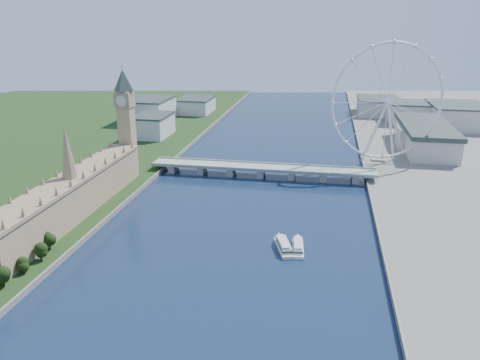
# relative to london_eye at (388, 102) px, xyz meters

# --- Properties ---
(parliament_range) EXTENTS (24.00, 200.00, 70.00)m
(parliament_range) POSITION_rel_london_eye_xyz_m (-247.98, -185.08, -49.04)
(parliament_range) COLOR tan
(parliament_range) RESTS_ON ground
(big_ben) EXTENTS (20.02, 20.02, 110.00)m
(big_ben) POSITION_rel_london_eye_xyz_m (-247.98, -77.08, -0.95)
(big_ben) COLOR tan
(big_ben) RESTS_ON ground
(westminster_bridge) EXTENTS (220.00, 22.00, 9.50)m
(westminster_bridge) POSITION_rel_london_eye_xyz_m (-119.98, -55.08, -60.89)
(westminster_bridge) COLOR gray
(westminster_bridge) RESTS_ON ground
(london_eye) EXTENTS (113.60, 39.12, 124.30)m
(london_eye) POSITION_rel_london_eye_xyz_m (0.00, 0.00, 0.00)
(london_eye) COLOR silver
(london_eye) RESTS_ON ground
(county_hall) EXTENTS (54.00, 144.00, 35.00)m
(county_hall) POSITION_rel_london_eye_xyz_m (55.02, 74.92, -67.52)
(county_hall) COLOR beige
(county_hall) RESTS_ON ground
(city_skyline) EXTENTS (505.00, 280.00, 32.00)m
(city_skyline) POSITION_rel_london_eye_xyz_m (-80.75, 205.00, -50.56)
(city_skyline) COLOR beige
(city_skyline) RESTS_ON ground
(tour_boat_near) EXTENTS (17.28, 32.03, 6.89)m
(tour_boat_near) POSITION_rel_london_eye_xyz_m (-83.61, -208.42, -67.52)
(tour_boat_near) COLOR beige
(tour_boat_near) RESTS_ON ground
(tour_boat_far) EXTENTS (10.05, 29.86, 6.47)m
(tour_boat_far) POSITION_rel_london_eye_xyz_m (-74.14, -207.44, -67.52)
(tour_boat_far) COLOR white
(tour_boat_far) RESTS_ON ground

